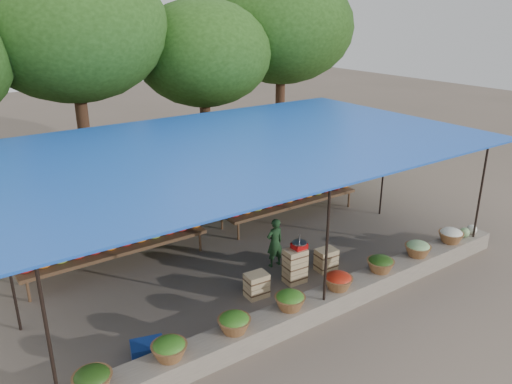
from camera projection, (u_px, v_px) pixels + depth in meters
ground at (240, 259)px, 11.73m from camera, size 60.00×60.00×0.00m
stone_curb at (318, 305)px, 9.54m from camera, size 10.60×0.55×0.40m
stall_canopy at (237, 148)px, 10.85m from camera, size 10.80×6.60×2.82m
produce_baskets at (315, 290)px, 9.36m from camera, size 8.98×0.58×0.34m
netting_backdrop at (176, 174)px, 13.72m from camera, size 10.60×0.06×2.50m
tree_row at (141, 38)px, 15.05m from camera, size 16.51×5.50×7.12m
fruit_table_left at (114, 242)px, 11.22m from camera, size 4.21×0.95×0.93m
fruit_table_right at (288, 197)px, 13.90m from camera, size 4.21×0.95×0.93m
crate_counter at (294, 269)px, 10.63m from camera, size 2.37×0.37×0.77m
weighing_scale at (299, 245)px, 10.52m from camera, size 0.31×0.31×0.33m
vendor_seated at (275, 243)px, 11.23m from camera, size 0.43×0.29×1.16m
customer_left at (31, 235)px, 11.00m from camera, size 0.89×0.74×1.67m
customer_mid at (258, 187)px, 13.98m from camera, size 1.24×1.14×1.67m
customer_right at (324, 166)px, 15.84m from camera, size 1.00×0.44×1.69m
blue_crate_front at (137, 377)px, 7.77m from camera, size 0.49×0.38×0.27m
blue_crate_back at (148, 351)px, 8.32m from camera, size 0.63×0.52×0.33m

